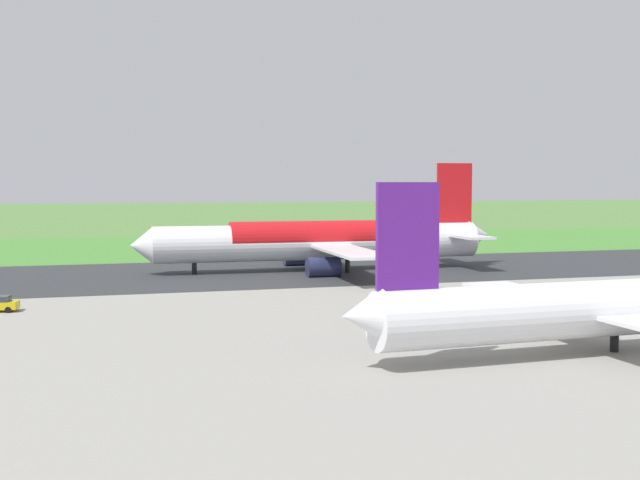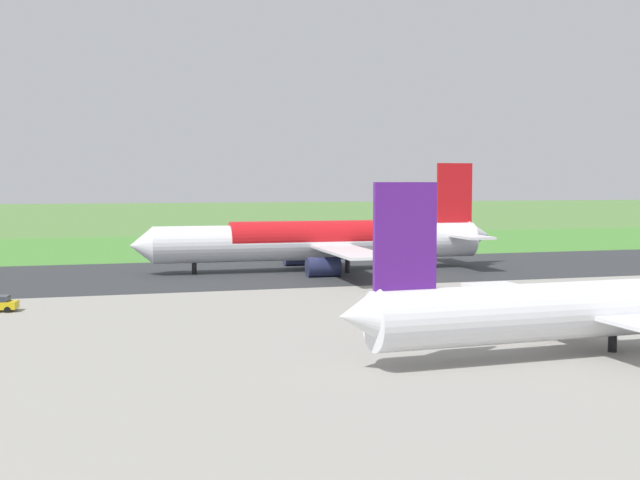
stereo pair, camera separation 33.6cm
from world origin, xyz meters
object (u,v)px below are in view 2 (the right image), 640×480
object	(u,v)px
airliner_main	(323,241)
airliner_parked_mid	(611,307)
no_stopping_sign	(313,238)
traffic_cone_orange	(295,246)

from	to	relation	value
airliner_main	airliner_parked_mid	distance (m)	59.16
airliner_main	no_stopping_sign	world-z (taller)	airliner_main
airliner_main	traffic_cone_orange	world-z (taller)	airliner_main
airliner_main	no_stopping_sign	size ratio (longest dim) A/B	21.76
no_stopping_sign	airliner_parked_mid	bearing A→B (deg)	87.19
airliner_main	no_stopping_sign	distance (m)	48.14
airliner_parked_mid	traffic_cone_orange	size ratio (longest dim) A/B	79.95
airliner_parked_mid	traffic_cone_orange	world-z (taller)	airliner_parked_mid
no_stopping_sign	airliner_main	bearing A→B (deg)	76.68
airliner_main	no_stopping_sign	bearing A→B (deg)	-103.32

